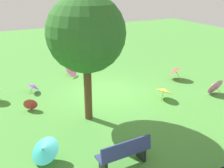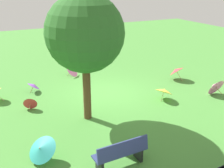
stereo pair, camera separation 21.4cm
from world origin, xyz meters
name	(u,v)px [view 2 (the right image)]	position (x,y,z in m)	size (l,w,h in m)	color
ground	(107,94)	(0.00, 0.00, 0.00)	(40.00, 40.00, 0.00)	#478C38
park_bench	(121,153)	(1.85, 4.98, 0.47)	(1.62, 0.54, 0.90)	navy
shade_tree	(85,34)	(1.63, 1.76, 3.30)	(2.82, 2.82, 4.73)	brown
parasol_yellow_0	(164,90)	(-2.06, 1.64, 0.45)	(1.05, 1.06, 0.70)	tan
parasol_red_0	(176,70)	(-4.20, -0.27, 0.52)	(1.08, 1.03, 0.85)	tan
parasol_purple_0	(34,85)	(3.00, -1.81, 0.34)	(0.64, 0.68, 0.55)	tan
parasol_teal_0	(41,149)	(3.84, 3.74, 0.44)	(1.14, 1.17, 0.78)	tan
parasol_red_1	(30,103)	(3.50, 0.02, 0.29)	(0.64, 0.56, 0.58)	tan
parasol_pink_0	(215,86)	(-4.53, 2.19, 0.43)	(0.91, 0.80, 0.86)	tan
parasol_pink_1	(73,70)	(0.62, -3.18, 0.34)	(0.94, 0.93, 0.67)	tan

